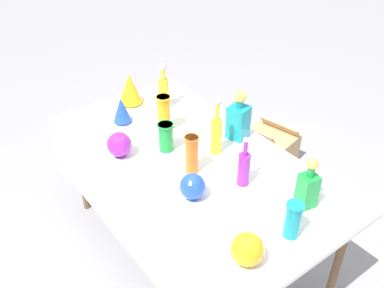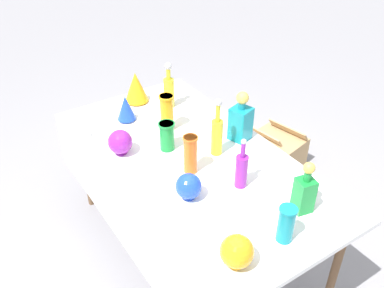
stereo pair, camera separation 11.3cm
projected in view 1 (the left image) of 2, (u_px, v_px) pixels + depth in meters
ground_plane at (192, 250)px, 2.84m from camera, size 40.00×40.00×0.00m
display_table at (186, 170)px, 2.42m from camera, size 1.80×0.96×0.76m
tall_bottle_0 at (216, 133)px, 2.38m from camera, size 0.06×0.06×0.35m
tall_bottle_1 at (164, 90)px, 2.81m from camera, size 0.07×0.07×0.32m
tall_bottle_2 at (244, 168)px, 2.17m from camera, size 0.06×0.06×0.29m
square_decanter_0 at (238, 119)px, 2.51m from camera, size 0.14×0.14×0.31m
square_decanter_1 at (308, 187)px, 2.03m from camera, size 0.10×0.10×0.28m
slender_vase_0 at (164, 113)px, 2.58m from camera, size 0.09×0.09×0.23m
slender_vase_1 at (166, 136)px, 2.43m from camera, size 0.10×0.10×0.17m
slender_vase_2 at (192, 154)px, 2.24m from camera, size 0.08×0.08×0.22m
slender_vase_3 at (293, 219)px, 1.88m from camera, size 0.08×0.08×0.18m
fluted_vase_0 at (122, 110)px, 2.67m from camera, size 0.12×0.12×0.17m
fluted_vase_1 at (130, 89)px, 2.86m from camera, size 0.16×0.16×0.22m
round_bowl_0 at (192, 186)px, 2.10m from camera, size 0.13×0.13×0.14m
round_bowl_1 at (119, 144)px, 2.38m from camera, size 0.14×0.14×0.15m
round_bowl_2 at (247, 249)px, 1.76m from camera, size 0.14×0.14×0.15m
price_tag_left at (84, 136)px, 2.56m from camera, size 0.06×0.03×0.04m
cardboard_box_behind_left at (269, 148)px, 3.58m from camera, size 0.45×0.40×0.35m
cardboard_box_behind_right at (248, 154)px, 3.51m from camera, size 0.40×0.35×0.34m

